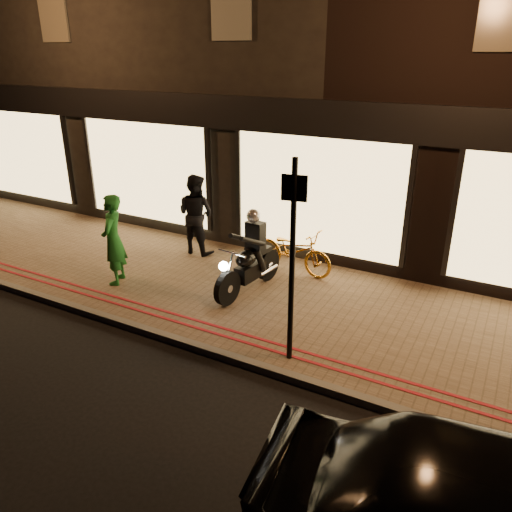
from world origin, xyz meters
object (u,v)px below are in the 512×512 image
Objects in this scene: sign_post at (292,254)px; bicycle_gold at (293,250)px; person_green at (113,240)px; motorcycle at (250,261)px.

bicycle_gold is at bearing 113.90° from sign_post.
sign_post reaches higher than person_green.
bicycle_gold is 3.56m from person_green.
sign_post is at bearing -149.67° from bicycle_gold.
sign_post is 3.38m from bicycle_gold.
person_green reaches higher than bicycle_gold.
person_green is (-2.49, -0.93, 0.27)m from motorcycle.
person_green is (-2.83, -2.12, 0.42)m from bicycle_gold.
sign_post is 1.70× the size of bicycle_gold.
sign_post is 1.69× the size of person_green.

